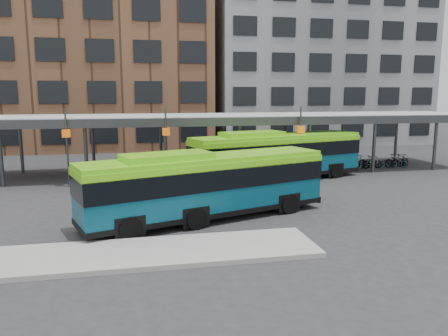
% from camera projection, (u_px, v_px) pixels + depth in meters
% --- Properties ---
extents(ground, '(120.00, 120.00, 0.00)m').
position_uv_depth(ground, '(251.00, 223.00, 19.35)').
color(ground, '#28282B').
rests_on(ground, ground).
extents(boarding_island, '(14.00, 3.00, 0.18)m').
position_uv_depth(boarding_island, '(123.00, 255.00, 15.35)').
color(boarding_island, gray).
rests_on(boarding_island, ground).
extents(canopy, '(40.00, 6.53, 4.80)m').
position_uv_depth(canopy, '(204.00, 119.00, 31.10)').
color(canopy, '#999B9E').
rests_on(canopy, ground).
extents(building_brick, '(26.00, 14.00, 22.00)m').
position_uv_depth(building_brick, '(83.00, 43.00, 46.41)').
color(building_brick, brown).
rests_on(building_brick, ground).
extents(building_grey, '(24.00, 14.00, 20.00)m').
position_uv_depth(building_grey, '(312.00, 57.00, 51.73)').
color(building_grey, slate).
rests_on(building_grey, ground).
extents(bus_front, '(11.68, 5.95, 3.17)m').
position_uv_depth(bus_front, '(206.00, 184.00, 19.75)').
color(bus_front, '#074156').
rests_on(bus_front, ground).
extents(bus_rear, '(12.20, 5.80, 3.30)m').
position_uv_depth(bus_rear, '(277.00, 155.00, 28.66)').
color(bus_rear, '#074156').
rests_on(bus_rear, ground).
extents(bike_rack, '(6.28, 1.17, 1.08)m').
position_uv_depth(bike_rack, '(377.00, 162.00, 33.53)').
color(bike_rack, slate).
rests_on(bike_rack, ground).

